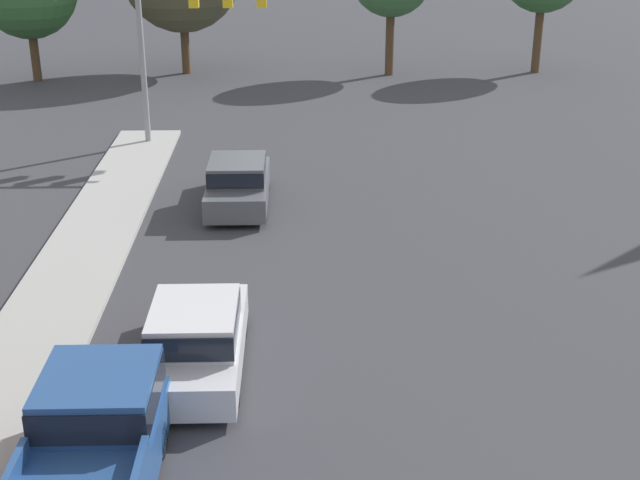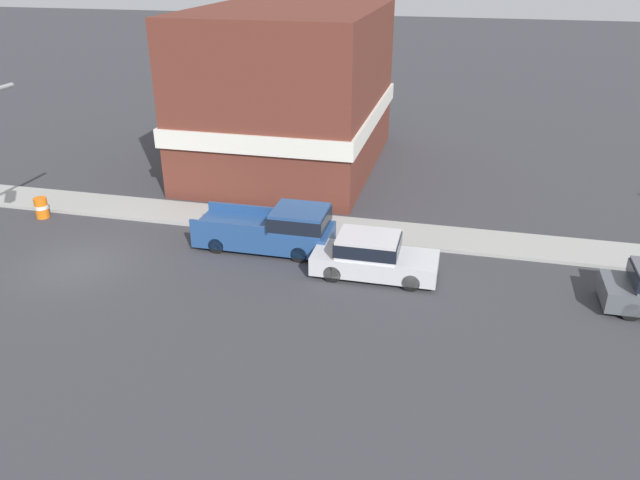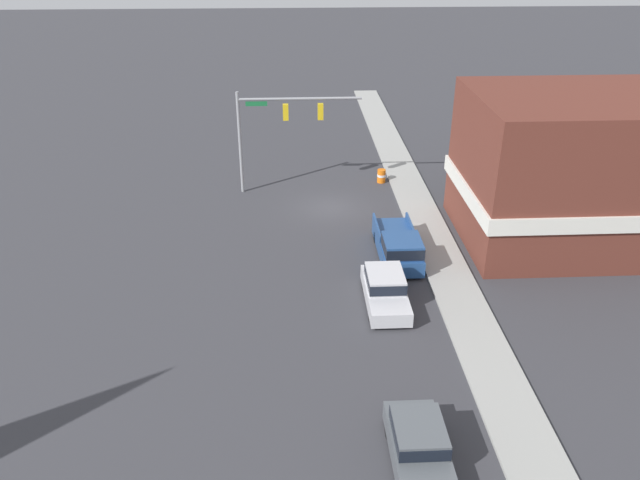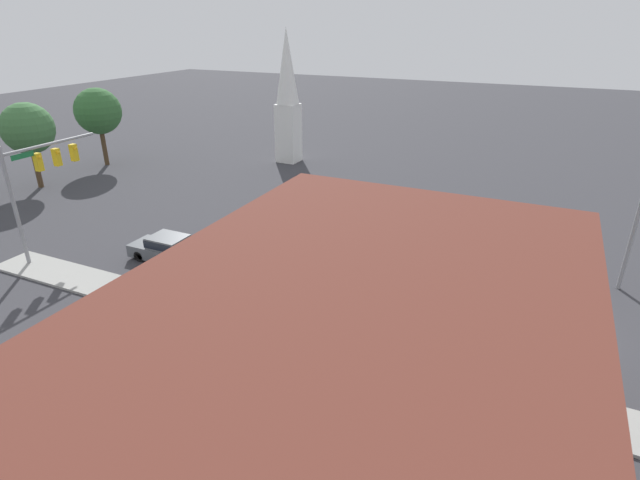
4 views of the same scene
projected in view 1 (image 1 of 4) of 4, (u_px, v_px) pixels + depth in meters
The scene contains 4 objects.
far_signal_assembly at pixel (195, 8), 32.84m from camera, with size 6.30×0.49×7.09m.
car_lead at pixel (196, 337), 18.64m from camera, with size 1.91×4.65×1.61m.
car_second_ahead at pixel (238, 182), 28.00m from camera, with size 1.87×4.43×1.58m.
pickup_truck_parked at pixel (90, 455), 14.76m from camera, with size 2.07×5.57×1.84m.
Camera 1 is at (0.23, -5.21, 9.85)m, focal length 50.00 mm.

